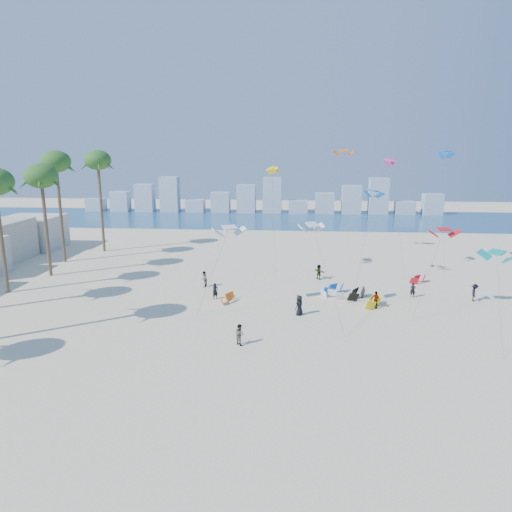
{
  "coord_description": "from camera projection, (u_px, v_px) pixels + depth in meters",
  "views": [
    {
      "loc": [
        6.78,
        -29.64,
        15.02
      ],
      "look_at": [
        3.0,
        16.0,
        4.5
      ],
      "focal_mm": 32.94,
      "sensor_mm": 36.0,
      "label": 1
    }
  ],
  "objects": [
    {
      "name": "ocean",
      "position": [
        263.0,
        219.0,
        102.63
      ],
      "size": [
        220.0,
        220.0,
        0.0
      ],
      "primitive_type": "plane",
      "color": "navy",
      "rests_on": "ground"
    },
    {
      "name": "kitesurfers_far",
      "position": [
        339.0,
        287.0,
        49.12
      ],
      "size": [
        28.89,
        13.75,
        1.87
      ],
      "color": "black",
      "rests_on": "ground"
    },
    {
      "name": "grounded_kites",
      "position": [
        344.0,
        293.0,
        48.44
      ],
      "size": [
        22.66,
        11.81,
        1.01
      ],
      "color": "orange",
      "rests_on": "ground"
    },
    {
      "name": "kitesurfer_mid",
      "position": [
        239.0,
        334.0,
        36.65
      ],
      "size": [
        1.03,
        1.02,
        1.68
      ],
      "primitive_type": "imported",
      "rotation": [
        0.0,
        0.0,
        2.38
      ],
      "color": "gray",
      "rests_on": "ground"
    },
    {
      "name": "flying_kites",
      "position": [
        378.0,
        189.0,
        49.65
      ],
      "size": [
        33.55,
        34.47,
        15.32
      ],
      "color": "silver",
      "rests_on": "ground"
    },
    {
      "name": "palm_row",
      "position": [
        3.0,
        179.0,
        47.55
      ],
      "size": [
        8.77,
        44.8,
        15.69
      ],
      "color": "brown",
      "rests_on": "ground"
    },
    {
      "name": "ground",
      "position": [
        194.0,
        369.0,
        32.69
      ],
      "size": [
        220.0,
        220.0,
        0.0
      ],
      "primitive_type": "plane",
      "color": "beige",
      "rests_on": "ground"
    },
    {
      "name": "kitesurfer_near",
      "position": [
        215.0,
        291.0,
        47.76
      ],
      "size": [
        0.73,
        0.68,
        1.67
      ],
      "primitive_type": "imported",
      "rotation": [
        0.0,
        0.0,
        0.64
      ],
      "color": "black",
      "rests_on": "ground"
    },
    {
      "name": "distant_skyline",
      "position": [
        261.0,
        200.0,
        111.74
      ],
      "size": [
        85.0,
        3.0,
        8.4
      ],
      "color": "#9EADBF",
      "rests_on": "ground"
    }
  ]
}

